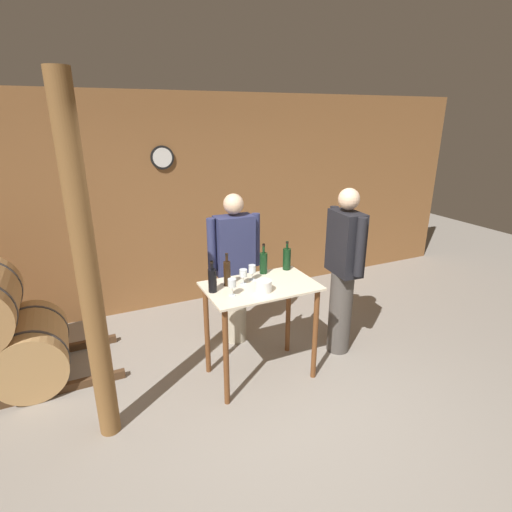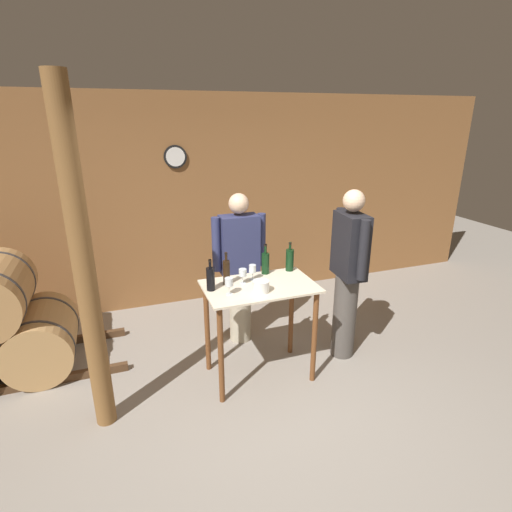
{
  "view_description": "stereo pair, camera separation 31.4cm",
  "coord_description": "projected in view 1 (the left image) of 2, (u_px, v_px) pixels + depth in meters",
  "views": [
    {
      "loc": [
        -1.49,
        -2.38,
        2.41
      ],
      "look_at": [
        -0.04,
        0.73,
        1.21
      ],
      "focal_mm": 28.0,
      "sensor_mm": 36.0,
      "label": 1
    },
    {
      "loc": [
        -1.2,
        -2.5,
        2.41
      ],
      "look_at": [
        -0.04,
        0.73,
        1.21
      ],
      "focal_mm": 28.0,
      "sensor_mm": 36.0,
      "label": 2
    }
  ],
  "objects": [
    {
      "name": "ground_plane",
      "position": [
        296.0,
        413.0,
        3.43
      ],
      "size": [
        14.0,
        14.0,
        0.0
      ],
      "primitive_type": "plane",
      "color": "gray"
    },
    {
      "name": "back_wall",
      "position": [
        199.0,
        203.0,
        5.18
      ],
      "size": [
        8.4,
        0.08,
        2.7
      ],
      "color": "brown",
      "rests_on": "ground_plane"
    },
    {
      "name": "tasting_table",
      "position": [
        261.0,
        306.0,
        3.71
      ],
      "size": [
        1.02,
        0.64,
        0.96
      ],
      "color": "beige",
      "rests_on": "ground_plane"
    },
    {
      "name": "wooden_post",
      "position": [
        88.0,
        276.0,
        2.8
      ],
      "size": [
        0.16,
        0.16,
        2.7
      ],
      "color": "brown",
      "rests_on": "ground_plane"
    },
    {
      "name": "wine_bottle_far_left",
      "position": [
        212.0,
        280.0,
        3.47
      ],
      "size": [
        0.07,
        0.07,
        0.29
      ],
      "color": "black",
      "rests_on": "tasting_table"
    },
    {
      "name": "wine_bottle_left",
      "position": [
        227.0,
        273.0,
        3.59
      ],
      "size": [
        0.06,
        0.06,
        0.31
      ],
      "color": "black",
      "rests_on": "tasting_table"
    },
    {
      "name": "wine_bottle_center",
      "position": [
        264.0,
        262.0,
        3.88
      ],
      "size": [
        0.08,
        0.08,
        0.3
      ],
      "color": "black",
      "rests_on": "tasting_table"
    },
    {
      "name": "wine_bottle_right",
      "position": [
        287.0,
        258.0,
        3.98
      ],
      "size": [
        0.08,
        0.08,
        0.29
      ],
      "color": "black",
      "rests_on": "tasting_table"
    },
    {
      "name": "wine_glass_near_left",
      "position": [
        232.0,
        283.0,
        3.39
      ],
      "size": [
        0.07,
        0.07,
        0.15
      ],
      "color": "silver",
      "rests_on": "tasting_table"
    },
    {
      "name": "wine_glass_near_center",
      "position": [
        243.0,
        273.0,
        3.63
      ],
      "size": [
        0.07,
        0.07,
        0.14
      ],
      "color": "silver",
      "rests_on": "tasting_table"
    },
    {
      "name": "wine_glass_near_right",
      "position": [
        252.0,
        269.0,
        3.72
      ],
      "size": [
        0.07,
        0.07,
        0.15
      ],
      "color": "silver",
      "rests_on": "tasting_table"
    },
    {
      "name": "ice_bucket",
      "position": [
        264.0,
        286.0,
        3.49
      ],
      "size": [
        0.14,
        0.14,
        0.11
      ],
      "color": "white",
      "rests_on": "tasting_table"
    },
    {
      "name": "person_host",
      "position": [
        343.0,
        269.0,
        4.06
      ],
      "size": [
        0.25,
        0.59,
        1.77
      ],
      "color": "#4C4742",
      "rests_on": "ground_plane"
    },
    {
      "name": "person_visitor_with_scarf",
      "position": [
        235.0,
        267.0,
        4.28
      ],
      "size": [
        0.59,
        0.24,
        1.68
      ],
      "color": "#B7AD93",
      "rests_on": "ground_plane"
    }
  ]
}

